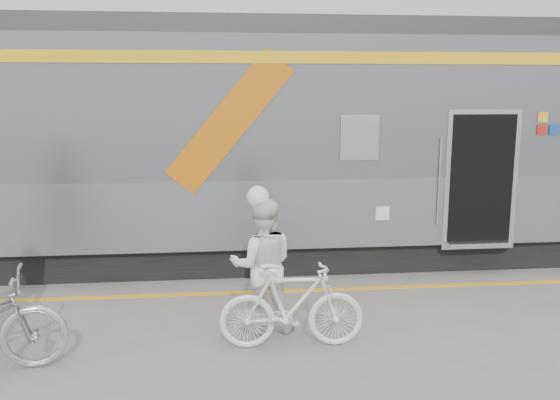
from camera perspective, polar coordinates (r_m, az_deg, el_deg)
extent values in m
plane|color=slate|center=(6.94, -4.86, -14.86)|extent=(90.00, 90.00, 0.00)
cube|color=black|center=(11.00, 4.56, -3.81)|extent=(24.00, 2.70, 0.50)
cube|color=#9EA0A5|center=(10.83, 4.62, 0.29)|extent=(24.00, 3.00, 1.10)
cube|color=slate|center=(10.66, 4.75, 9.05)|extent=(24.00, 3.00, 2.20)
cube|color=#38383A|center=(10.70, 4.86, 15.76)|extent=(24.00, 2.64, 0.30)
cube|color=#EDAE15|center=(9.19, 6.61, 13.46)|extent=(24.00, 0.02, 0.18)
cube|color=#C6620B|center=(8.97, -4.91, 7.49)|extent=(1.96, 0.01, 2.19)
cube|color=black|center=(9.25, 7.67, 5.97)|extent=(0.55, 0.02, 0.65)
cube|color=black|center=(10.17, 18.31, 1.97)|extent=(1.05, 0.45, 2.10)
cube|color=silver|center=(9.98, 18.81, 1.79)|extent=(1.20, 0.02, 2.25)
cylinder|color=silver|center=(9.70, 15.09, 1.74)|extent=(0.04, 0.04, 1.40)
cube|color=silver|center=(10.15, 18.55, -4.00)|extent=(1.05, 0.25, 0.06)
cube|color=#EDAE15|center=(10.32, 23.98, 7.30)|extent=(0.16, 0.01, 0.16)
cube|color=#B21E14|center=(10.33, 23.90, 6.20)|extent=(0.16, 0.01, 0.16)
cube|color=#164195|center=(10.43, 24.86, 6.16)|extent=(0.16, 0.01, 0.16)
cube|color=silver|center=(9.51, 9.84, -1.27)|extent=(0.22, 0.01, 0.22)
cube|color=#EDAE15|center=(8.93, -5.14, -8.91)|extent=(24.00, 0.12, 0.01)
imported|color=white|center=(7.37, -1.70, -6.29)|extent=(0.84, 0.66, 1.68)
imported|color=white|center=(6.98, 1.15, -10.13)|extent=(1.71, 0.53, 1.02)
sphere|color=white|center=(7.14, -1.74, 1.23)|extent=(0.27, 0.27, 0.27)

